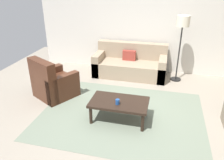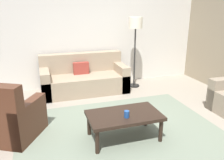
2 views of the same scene
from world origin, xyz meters
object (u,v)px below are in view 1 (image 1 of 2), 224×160
armchair_leather (53,85)px  coffee_table (119,103)px  couch_main (130,64)px  cup (117,102)px  lamp_standing (182,28)px

armchair_leather → coffee_table: bearing=-17.7°
couch_main → cup: (0.16, -2.40, 0.16)m
armchair_leather → cup: bearing=-21.4°
lamp_standing → couch_main: bearing=176.2°
armchair_leather → couch_main: bearing=49.2°
couch_main → lamp_standing: lamp_standing is taller
couch_main → coffee_table: (0.17, -2.28, 0.06)m
cup → lamp_standing: (1.11, 2.32, 0.95)m
couch_main → coffee_table: bearing=-85.7°
cup → couch_main: bearing=93.9°
coffee_table → lamp_standing: size_ratio=0.64×
couch_main → armchair_leather: (-1.51, -1.75, 0.01)m
lamp_standing → coffee_table: bearing=-116.6°
couch_main → lamp_standing: (1.27, -0.08, 1.11)m
armchair_leather → lamp_standing: bearing=30.9°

